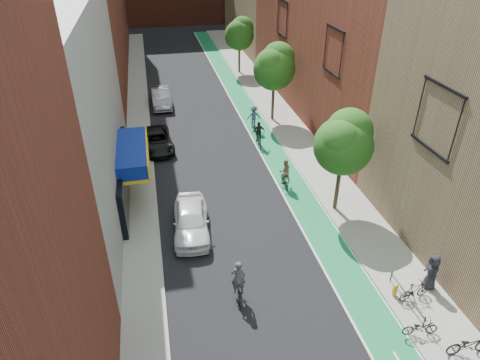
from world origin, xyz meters
TOP-DOWN VIEW (x-y plane):
  - bike_lane at (4.00, 26.00)m, footprint 2.00×68.00m
  - sidewalk_left at (-6.00, 26.00)m, footprint 2.00×68.00m
  - sidewalk_right at (6.50, 26.00)m, footprint 3.00×68.00m
  - building_left_white at (-11.00, 14.00)m, footprint 8.00×20.00m
  - tree_near at (5.65, 10.02)m, footprint 3.40×3.36m
  - tree_mid at (5.65, 24.02)m, footprint 3.55×3.53m
  - tree_far at (5.65, 38.02)m, footprint 3.30×3.25m
  - parked_car_white at (-3.20, 9.68)m, footprint 2.36×5.01m
  - parked_car_black at (-4.60, 20.61)m, footprint 2.62×5.08m
  - parked_car_silver at (-3.74, 29.65)m, footprint 1.79×5.00m
  - cyclist_lead at (-1.64, 4.22)m, footprint 0.72×1.59m
  - cyclist_lane_near at (3.38, 13.21)m, footprint 0.83×1.75m
  - cyclist_lane_mid at (3.20, 19.39)m, footprint 1.00×1.59m
  - cyclist_lane_far at (3.50, 22.38)m, footprint 1.17×1.62m
  - parked_bike_near at (6.77, -0.74)m, footprint 1.95×0.78m
  - parked_bike_mid at (6.25, 2.36)m, footprint 1.67×0.68m
  - parked_bike_far at (5.40, 0.50)m, footprint 1.59×0.73m
  - pedestrian at (7.38, 2.90)m, footprint 0.80×1.03m
  - fire_hydrant at (5.50, 2.73)m, footprint 0.23×0.23m

SIDE VIEW (x-z plane):
  - bike_lane at x=4.00m, z-range 0.00..0.01m
  - sidewalk_left at x=-6.00m, z-range 0.00..0.15m
  - sidewalk_right at x=6.50m, z-range 0.00..0.15m
  - fire_hydrant at x=5.50m, z-range 0.17..0.83m
  - parked_bike_far at x=5.40m, z-range 0.15..0.96m
  - parked_bike_mid at x=6.25m, z-range 0.15..1.13m
  - parked_bike_near at x=6.77m, z-range 0.15..1.15m
  - parked_car_black at x=-4.60m, z-range 0.00..1.37m
  - cyclist_lane_mid at x=3.20m, z-range -0.22..1.80m
  - cyclist_lead at x=-1.64m, z-range -0.30..1.89m
  - parked_car_silver at x=-3.74m, z-range 0.00..1.64m
  - parked_car_white at x=-3.20m, z-range 0.00..1.66m
  - cyclist_lane_near at x=3.38m, z-range -0.16..1.84m
  - cyclist_lane_far at x=3.50m, z-range -0.08..2.06m
  - pedestrian at x=7.38m, z-range 0.15..2.03m
  - tree_far at x=5.65m, z-range 1.40..7.60m
  - tree_near at x=5.65m, z-range 1.45..7.87m
  - tree_mid at x=5.65m, z-range 1.52..8.26m
  - building_left_white at x=-11.00m, z-range 0.00..12.00m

